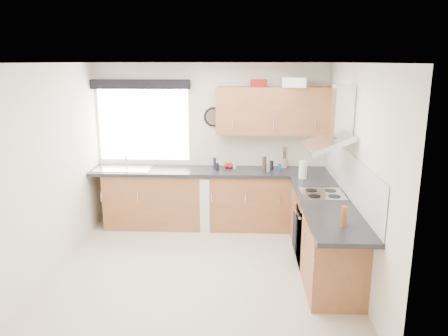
{
  "coord_description": "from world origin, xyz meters",
  "views": [
    {
      "loc": [
        0.5,
        -4.93,
        2.52
      ],
      "look_at": [
        0.25,
        0.85,
        1.1
      ],
      "focal_mm": 35.0,
      "sensor_mm": 36.0,
      "label": 1
    }
  ],
  "objects_px": {
    "oven": "(321,231)",
    "upper_cabinets": "(273,111)",
    "washing_machine": "(198,200)",
    "extractor_hood": "(335,126)"
  },
  "relations": [
    {
      "from": "extractor_hood",
      "to": "washing_machine",
      "type": "bearing_deg",
      "value": 145.69
    },
    {
      "from": "extractor_hood",
      "to": "upper_cabinets",
      "type": "distance_m",
      "value": 1.48
    },
    {
      "from": "washing_machine",
      "to": "oven",
      "type": "bearing_deg",
      "value": -21.15
    },
    {
      "from": "oven",
      "to": "upper_cabinets",
      "type": "bearing_deg",
      "value": 112.54
    },
    {
      "from": "upper_cabinets",
      "to": "washing_machine",
      "type": "bearing_deg",
      "value": -174.73
    },
    {
      "from": "extractor_hood",
      "to": "upper_cabinets",
      "type": "relative_size",
      "value": 0.46
    },
    {
      "from": "oven",
      "to": "extractor_hood",
      "type": "bearing_deg",
      "value": -0.0
    },
    {
      "from": "oven",
      "to": "washing_machine",
      "type": "height_order",
      "value": "oven"
    },
    {
      "from": "oven",
      "to": "upper_cabinets",
      "type": "relative_size",
      "value": 0.5
    },
    {
      "from": "extractor_hood",
      "to": "oven",
      "type": "bearing_deg",
      "value": 180.0
    }
  ]
}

